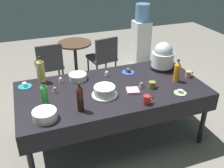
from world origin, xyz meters
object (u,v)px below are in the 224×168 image
at_px(slow_cooker, 163,57).
at_px(coffee_mug_olive, 152,85).
at_px(glass_salad_bowl, 78,77).
at_px(maroon_chair_right, 103,56).
at_px(cupcake_cocoa, 61,80).
at_px(cupcake_lemon, 107,74).
at_px(frosted_layer_cake, 105,91).
at_px(dessert_plate_teal, 25,86).
at_px(soda_bottle_lime_soda, 45,95).
at_px(coffee_mug_red, 147,100).
at_px(cupcake_vanilla, 55,90).
at_px(ceramic_snack_bowl, 45,115).
at_px(dessert_plate_sage, 180,92).
at_px(soda_bottle_orange_juice, 177,71).
at_px(soda_bottle_cola, 80,98).
at_px(coffee_mug_tan, 188,74).
at_px(round_cafe_table, 75,54).
at_px(water_cooler, 141,36).
at_px(dessert_plate_cobalt, 128,72).
at_px(soda_bottle_ginger_ale, 41,70).
at_px(potluck_table, 112,92).
at_px(cupcake_rose, 142,85).
at_px(maroon_chair_left, 49,63).
at_px(cupcake_mint, 162,60).

xyz_separation_m(slow_cooker, coffee_mug_olive, (-0.38, -0.43, -0.13)).
xyz_separation_m(glass_salad_bowl, maroon_chair_right, (0.74, 1.24, -0.30)).
bearing_deg(glass_salad_bowl, cupcake_cocoa, -178.36).
bearing_deg(cupcake_lemon, slow_cooker, -3.68).
distance_m(frosted_layer_cake, dessert_plate_teal, 0.98).
height_order(soda_bottle_lime_soda, coffee_mug_olive, soda_bottle_lime_soda).
relative_size(cupcake_lemon, coffee_mug_red, 0.58).
distance_m(soda_bottle_lime_soda, coffee_mug_olive, 1.23).
bearing_deg(cupcake_vanilla, slow_cooker, 5.57).
relative_size(slow_cooker, cupcake_vanilla, 5.56).
xyz_separation_m(ceramic_snack_bowl, dessert_plate_sage, (1.50, -0.02, -0.04)).
distance_m(slow_cooker, soda_bottle_orange_juice, 0.38).
distance_m(glass_salad_bowl, cupcake_vanilla, 0.39).
xyz_separation_m(cupcake_lemon, maroon_chair_right, (0.37, 1.27, -0.29)).
bearing_deg(soda_bottle_cola, coffee_mug_tan, 10.18).
relative_size(cupcake_vanilla, round_cafe_table, 0.09).
height_order(cupcake_lemon, cupcake_vanilla, same).
height_order(frosted_layer_cake, water_cooler, water_cooler).
xyz_separation_m(frosted_layer_cake, coffee_mug_olive, (0.58, -0.03, -0.01)).
xyz_separation_m(soda_bottle_lime_soda, soda_bottle_cola, (0.32, -0.21, 0.02)).
height_order(cupcake_cocoa, coffee_mug_tan, coffee_mug_tan).
distance_m(dessert_plate_cobalt, soda_bottle_lime_soda, 1.20).
xyz_separation_m(frosted_layer_cake, cupcake_lemon, (0.18, 0.45, -0.02)).
bearing_deg(soda_bottle_ginger_ale, cupcake_vanilla, -71.47).
xyz_separation_m(potluck_table, dessert_plate_cobalt, (0.34, 0.31, 0.08)).
height_order(maroon_chair_right, round_cafe_table, maroon_chair_right).
distance_m(glass_salad_bowl, ceramic_snack_bowl, 0.86).
bearing_deg(cupcake_rose, potluck_table, 162.04).
distance_m(dessert_plate_sage, water_cooler, 2.58).
distance_m(maroon_chair_left, round_cafe_table, 0.55).
relative_size(dessert_plate_sage, maroon_chair_right, 0.17).
relative_size(soda_bottle_orange_juice, soda_bottle_cola, 0.90).
distance_m(potluck_table, maroon_chair_left, 1.69).
height_order(frosted_layer_cake, maroon_chair_right, frosted_layer_cake).
relative_size(cupcake_mint, maroon_chair_right, 0.08).
bearing_deg(ceramic_snack_bowl, soda_bottle_orange_juice, 8.71).
xyz_separation_m(dessert_plate_sage, soda_bottle_cola, (-1.14, 0.05, 0.14)).
bearing_deg(soda_bottle_ginger_ale, round_cafe_table, 62.82).
height_order(cupcake_vanilla, maroon_chair_right, maroon_chair_right).
relative_size(potluck_table, round_cafe_table, 3.06).
height_order(frosted_layer_cake, dessert_plate_sage, frosted_layer_cake).
relative_size(soda_bottle_cola, coffee_mug_red, 2.72).
bearing_deg(cupcake_mint, coffee_mug_red, -127.62).
height_order(ceramic_snack_bowl, water_cooler, water_cooler).
distance_m(glass_salad_bowl, soda_bottle_orange_juice, 1.23).
relative_size(glass_salad_bowl, maroon_chair_left, 0.27).
xyz_separation_m(dessert_plate_cobalt, soda_bottle_orange_juice, (0.46, -0.42, 0.12)).
distance_m(cupcake_mint, maroon_chair_left, 1.88).
bearing_deg(soda_bottle_lime_soda, cupcake_lemon, 27.81).
bearing_deg(water_cooler, cupcake_rose, -115.88).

